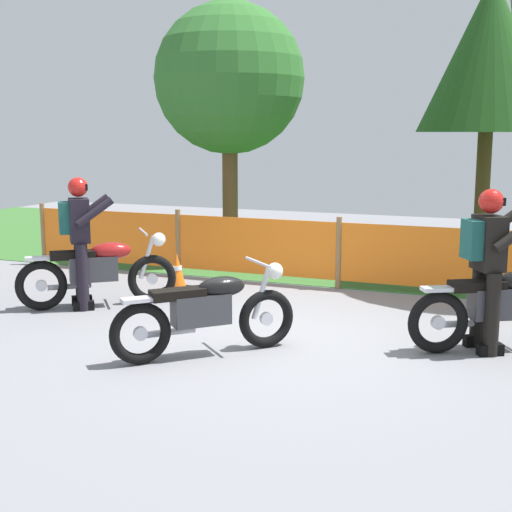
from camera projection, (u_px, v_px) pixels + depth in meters
The scene contains 11 objects.
ground at pixel (274, 337), 7.99m from camera, with size 24.00×24.00×0.02m, color gray.
grass_verge at pixel (389, 250), 13.71m from camera, with size 24.00×7.25×0.01m, color #386B2D.
barrier_fence at pixel (339, 252), 10.31m from camera, with size 10.55×0.08×1.05m.
tree_leftmost at pixel (229, 79), 12.63m from camera, with size 2.67×2.67×4.51m.
tree_near_left at pixel (490, 54), 13.51m from camera, with size 2.65×2.65×5.19m.
motorcycle_lead at pixel (505, 306), 7.40m from camera, with size 1.83×1.15×0.98m.
motorcycle_trailing at pixel (207, 312), 7.23m from camera, with size 1.45×1.51×0.94m.
motorcycle_third at pixel (99, 271), 9.26m from camera, with size 1.66×1.40×0.98m.
rider_lead at pixel (487, 261), 7.29m from camera, with size 0.79×0.71×1.69m.
rider_third at pixel (79, 235), 9.11m from camera, with size 0.78×0.74×1.69m.
traffic_cone at pixel (177, 271), 10.35m from camera, with size 0.32×0.32×0.53m.
Camera 1 is at (2.70, -7.23, 2.26)m, focal length 50.09 mm.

